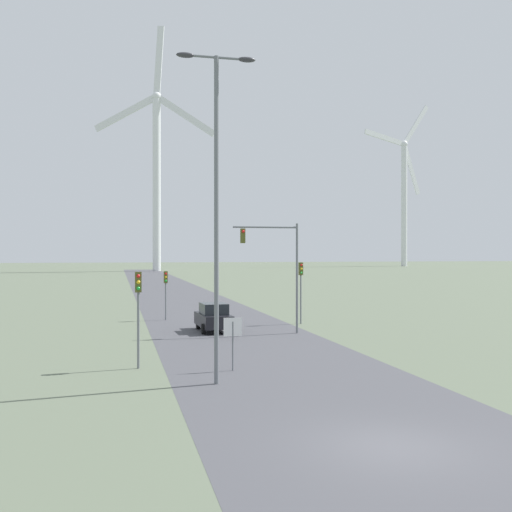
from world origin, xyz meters
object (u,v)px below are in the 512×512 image
streetlamp (216,185)px  traffic_light_post_mid_left (166,284)px  traffic_light_post_near_right (301,279)px  traffic_light_post_near_left (138,298)px  wind_turbine_left (157,164)px  car_approaching (213,317)px  traffic_light_mast_overhead (277,257)px  stop_sign_near (233,334)px  wind_turbine_center (404,191)px

streetlamp → traffic_light_post_mid_left: (-0.16, 22.51, -4.99)m
streetlamp → traffic_light_post_near_right: streetlamp is taller
traffic_light_post_near_left → wind_turbine_left: bearing=86.0°
traffic_light_post_near_right → car_approaching: size_ratio=1.05×
traffic_light_post_near_left → car_approaching: traffic_light_post_near_left is taller
streetlamp → traffic_light_mast_overhead: streetlamp is taller
streetlamp → traffic_light_post_near_left: bearing=126.5°
stop_sign_near → wind_turbine_center: bearing=61.0°
streetlamp → traffic_light_post_mid_left: size_ratio=3.45×
wind_turbine_left → traffic_light_post_near_right: bearing=-89.1°
traffic_light_post_near_right → traffic_light_mast_overhead: (-3.05, -4.71, 1.64)m
traffic_light_post_mid_left → wind_turbine_left: size_ratio=0.05×
traffic_light_mast_overhead → wind_turbine_center: wind_turbine_center is taller
stop_sign_near → wind_turbine_left: bearing=87.6°
wind_turbine_left → streetlamp: bearing=-92.8°
car_approaching → wind_turbine_center: (99.24, 168.09, 27.50)m
traffic_light_mast_overhead → wind_turbine_center: 196.61m
car_approaching → streetlamp: bearing=-98.6°
traffic_light_post_near_left → wind_turbine_left: (9.85, 140.28, 26.43)m
stop_sign_near → wind_turbine_center: size_ratio=0.04×
wind_turbine_center → traffic_light_post_mid_left: bearing=-122.3°
traffic_light_post_near_right → car_approaching: bearing=-158.8°
streetlamp → traffic_light_mast_overhead: size_ratio=1.84×
stop_sign_near → traffic_light_post_near_right: 17.53m
stop_sign_near → traffic_light_post_near_left: traffic_light_post_near_left is taller
wind_turbine_left → stop_sign_near: bearing=-92.4°
traffic_light_mast_overhead → wind_turbine_left: (1.02, 130.86, 24.69)m
wind_turbine_left → wind_turbine_center: bearing=22.6°
traffic_light_post_near_left → car_approaching: size_ratio=1.01×
streetlamp → wind_turbine_center: size_ratio=0.20×
traffic_light_post_mid_left → wind_turbine_center: size_ratio=0.06×
wind_turbine_center → traffic_light_mast_overhead: bearing=-119.3°
streetlamp → wind_turbine_center: (101.57, 183.45, 20.71)m
stop_sign_near → traffic_light_mast_overhead: bearing=65.7°
traffic_light_post_mid_left → traffic_light_post_near_left: bearing=-98.1°
traffic_light_mast_overhead → car_approaching: traffic_light_mast_overhead is taller
stop_sign_near → traffic_light_post_near_right: bearing=62.9°
stop_sign_near → traffic_light_post_near_right: traffic_light_post_near_right is taller
traffic_light_post_near_left → traffic_light_post_near_right: traffic_light_post_near_right is taller
traffic_light_post_mid_left → wind_turbine_left: 124.74m
traffic_light_post_near_left → traffic_light_post_near_right: (11.89, 14.13, 0.10)m
streetlamp → car_approaching: streetlamp is taller
traffic_light_post_near_left → traffic_light_mast_overhead: (8.84, 9.42, 1.74)m
car_approaching → wind_turbine_left: size_ratio=0.06×
traffic_light_post_mid_left → car_approaching: size_ratio=0.88×
traffic_light_post_near_left → wind_turbine_center: wind_turbine_center is taller
traffic_light_post_near_right → traffic_light_post_mid_left: bearing=153.8°
streetlamp → car_approaching: 16.95m
stop_sign_near → wind_turbine_center: (100.46, 181.03, 26.82)m
traffic_light_post_mid_left → traffic_light_mast_overhead: bearing=-56.3°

